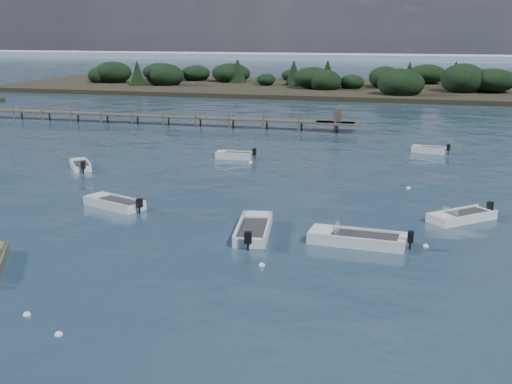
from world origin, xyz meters
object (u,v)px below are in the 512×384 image
(dinghy_mid_white_b, at_px, (461,218))
(dinghy_mid_white_a, at_px, (357,241))
(dinghy_extra_a, at_px, (254,231))
(tender_far_grey_b, at_px, (429,151))
(tender_far_white, at_px, (234,157))
(tender_far_grey, at_px, (80,166))
(jetty, at_px, (134,115))
(dinghy_mid_grey, at_px, (114,205))

(dinghy_mid_white_b, xyz_separation_m, dinghy_mid_white_a, (-5.71, -6.19, 0.02))
(dinghy_extra_a, xyz_separation_m, tender_far_grey_b, (9.36, 28.95, -0.01))
(dinghy_mid_white_b, relative_size, dinghy_mid_white_a, 0.76)
(tender_far_white, distance_m, tender_far_grey_b, 18.85)
(dinghy_extra_a, bearing_deg, tender_far_grey, 144.86)
(tender_far_white, height_order, dinghy_mid_white_a, dinghy_mid_white_a)
(dinghy_extra_a, relative_size, jetty, 0.09)
(tender_far_grey, relative_size, dinghy_mid_grey, 0.76)
(tender_far_white, height_order, dinghy_mid_white_b, tender_far_white)
(tender_far_grey, distance_m, dinghy_mid_white_a, 28.49)
(tender_far_grey, distance_m, jetty, 27.43)
(tender_far_grey_b, bearing_deg, dinghy_mid_grey, -127.60)
(dinghy_mid_white_b, xyz_separation_m, tender_far_grey_b, (-2.29, 22.89, 0.02))
(dinghy_mid_grey, bearing_deg, dinghy_extra_a, -16.61)
(tender_far_grey_b, height_order, jetty, jetty)
(dinghy_mid_grey, xyz_separation_m, jetty, (-16.35, 36.61, 0.82))
(dinghy_mid_white_b, height_order, dinghy_mid_white_a, dinghy_mid_white_a)
(tender_far_white, distance_m, dinghy_mid_white_a, 25.36)
(tender_far_white, bearing_deg, tender_far_grey, -145.62)
(tender_far_white, bearing_deg, jetty, 135.74)
(tender_far_white, height_order, jetty, jetty)
(dinghy_extra_a, height_order, dinghy_mid_grey, dinghy_extra_a)
(tender_far_white, relative_size, tender_far_grey, 1.03)
(tender_far_grey_b, bearing_deg, dinghy_mid_white_a, -96.72)
(dinghy_extra_a, relative_size, tender_far_grey_b, 1.58)
(tender_far_grey, relative_size, jetty, 0.06)
(dinghy_mid_white_b, relative_size, tender_far_grey_b, 1.19)
(dinghy_mid_white_a, relative_size, jetty, 0.09)
(dinghy_extra_a, bearing_deg, tender_far_grey_b, 72.08)
(dinghy_mid_grey, height_order, jetty, jetty)
(dinghy_extra_a, xyz_separation_m, tender_far_white, (-7.81, 21.18, 0.00))
(tender_far_white, bearing_deg, dinghy_mid_grey, -98.53)
(tender_far_white, xyz_separation_m, dinghy_mid_grey, (-2.71, -18.04, -0.02))
(tender_far_white, distance_m, jetty, 26.62)
(dinghy_extra_a, xyz_separation_m, dinghy_mid_white_b, (11.65, 6.06, -0.02))
(tender_far_grey, bearing_deg, tender_far_grey_b, 28.57)
(dinghy_mid_white_b, relative_size, dinghy_mid_grey, 0.91)
(tender_far_grey, height_order, dinghy_mid_white_a, dinghy_mid_white_a)
(dinghy_mid_grey, xyz_separation_m, tender_far_grey_b, (19.88, 25.82, 0.01))
(dinghy_mid_grey, bearing_deg, jetty, 114.06)
(tender_far_grey_b, distance_m, jetty, 37.81)
(dinghy_extra_a, relative_size, tender_far_grey, 1.58)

